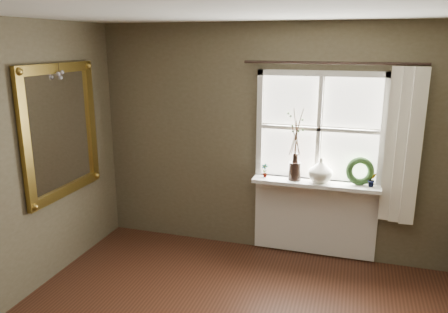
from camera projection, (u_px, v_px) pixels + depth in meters
ceiling at (196, 3)px, 2.50m from camera, size 4.50×4.50×0.00m
wall_back at (270, 141)px, 4.95m from camera, size 4.00×0.10×2.60m
window_frame at (319, 129)px, 4.68m from camera, size 1.36×0.06×1.24m
window_sill at (315, 183)px, 4.73m from camera, size 1.36×0.26×0.04m
window_apron at (314, 217)px, 4.95m from camera, size 1.36×0.04×0.88m
dark_jug at (295, 171)px, 4.77m from camera, size 0.16×0.16×0.20m
cream_vase at (321, 170)px, 4.68m from camera, size 0.27×0.27×0.27m
wreath at (360, 174)px, 4.61m from camera, size 0.33×0.21×0.31m
potted_plant_left at (265, 170)px, 4.87m from camera, size 0.09×0.07×0.16m
potted_plant_right at (372, 180)px, 4.54m from camera, size 0.10×0.09×0.15m
curtain at (402, 147)px, 4.38m from camera, size 0.36×0.12×1.59m
curtain_rod at (332, 63)px, 4.42m from camera, size 1.84×0.03×0.03m
gilt_mirror at (61, 131)px, 4.47m from camera, size 0.10×1.15×1.37m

